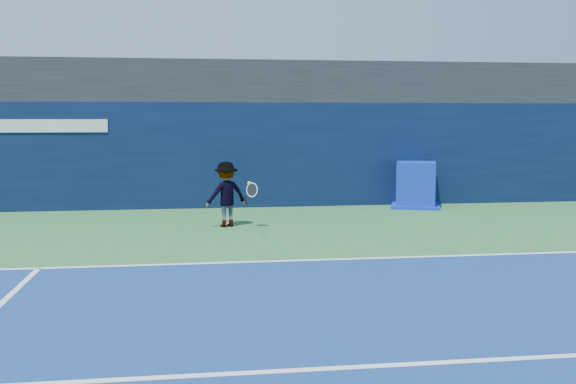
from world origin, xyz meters
name	(u,v)px	position (x,y,z in m)	size (l,w,h in m)	color
ground	(368,309)	(0.00, 0.00, 0.00)	(80.00, 80.00, 0.00)	#306B37
baseline	(325,260)	(0.00, 3.00, 0.01)	(24.00, 0.10, 0.01)	white
service_line	(416,364)	(0.00, -2.00, 0.01)	(24.00, 0.10, 0.01)	white
stadium_band	(273,84)	(0.00, 11.50, 3.60)	(36.00, 3.00, 1.20)	#222127
back_wall_assembly	(277,154)	(0.00, 10.50, 1.50)	(36.00, 1.03, 3.00)	#091634
equipment_cart	(416,187)	(3.92, 9.48, 0.60)	(1.73, 1.73, 1.30)	#0C27AE
tennis_player	(226,194)	(-1.64, 6.87, 0.77)	(1.30, 0.89, 1.54)	white
tennis_ball	(249,183)	(-1.21, 5.24, 1.20)	(0.08, 0.08, 0.08)	#CBD918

